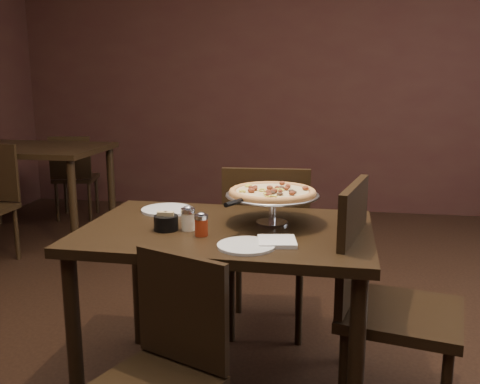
# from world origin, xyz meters

# --- Properties ---
(room) EXTENTS (6.04, 7.04, 2.84)m
(room) POSITION_xyz_m (0.06, 0.03, 1.40)
(room) COLOR black
(room) RESTS_ON ground
(dining_table) EXTENTS (1.25, 0.84, 0.77)m
(dining_table) POSITION_xyz_m (-0.04, -0.02, 0.67)
(dining_table) COLOR black
(dining_table) RESTS_ON ground
(background_table) EXTENTS (1.32, 0.88, 0.82)m
(background_table) POSITION_xyz_m (-2.20, 1.99, 0.72)
(background_table) COLOR black
(background_table) RESTS_ON ground
(pizza_stand) EXTENTS (0.41, 0.41, 0.17)m
(pizza_stand) POSITION_xyz_m (0.14, 0.08, 0.91)
(pizza_stand) COLOR silver
(pizza_stand) RESTS_ON dining_table
(parmesan_shaker) EXTENTS (0.06, 0.06, 0.11)m
(parmesan_shaker) POSITION_xyz_m (-0.19, -0.09, 0.82)
(parmesan_shaker) COLOR #F6E9BF
(parmesan_shaker) RESTS_ON dining_table
(pepper_flake_shaker) EXTENTS (0.06, 0.06, 0.10)m
(pepper_flake_shaker) POSITION_xyz_m (-0.12, -0.16, 0.82)
(pepper_flake_shaker) COLOR maroon
(pepper_flake_shaker) RESTS_ON dining_table
(packet_caddy) EXTENTS (0.10, 0.10, 0.08)m
(packet_caddy) POSITION_xyz_m (-0.29, -0.10, 0.80)
(packet_caddy) COLOR black
(packet_caddy) RESTS_ON dining_table
(napkin_stack) EXTENTS (0.17, 0.17, 0.02)m
(napkin_stack) POSITION_xyz_m (0.19, -0.21, 0.78)
(napkin_stack) COLOR silver
(napkin_stack) RESTS_ON dining_table
(plate_left) EXTENTS (0.25, 0.25, 0.01)m
(plate_left) POSITION_xyz_m (-0.38, 0.21, 0.78)
(plate_left) COLOR silver
(plate_left) RESTS_ON dining_table
(plate_near) EXTENTS (0.22, 0.22, 0.01)m
(plate_near) POSITION_xyz_m (0.08, -0.28, 0.78)
(plate_near) COLOR silver
(plate_near) RESTS_ON dining_table
(serving_spatula) EXTENTS (0.16, 0.16, 0.02)m
(serving_spatula) POSITION_xyz_m (0.01, -0.13, 0.91)
(serving_spatula) COLOR silver
(serving_spatula) RESTS_ON pizza_stand
(chair_far) EXTENTS (0.47, 0.47, 0.96)m
(chair_far) POSITION_xyz_m (0.06, 0.55, 0.52)
(chair_far) COLOR black
(chair_far) RESTS_ON ground
(chair_near) EXTENTS (0.50, 0.50, 0.81)m
(chair_near) POSITION_xyz_m (-0.14, -0.62, 0.44)
(chair_near) COLOR black
(chair_near) RESTS_ON ground
(chair_side) EXTENTS (0.55, 0.55, 0.99)m
(chair_side) POSITION_xyz_m (0.61, -0.10, 0.54)
(chair_side) COLOR black
(chair_side) RESTS_ON ground
(bg_chair_far) EXTENTS (0.47, 0.47, 0.85)m
(bg_chair_far) POSITION_xyz_m (-2.14, 2.70, 0.46)
(bg_chair_far) COLOR black
(bg_chair_far) RESTS_ON ground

